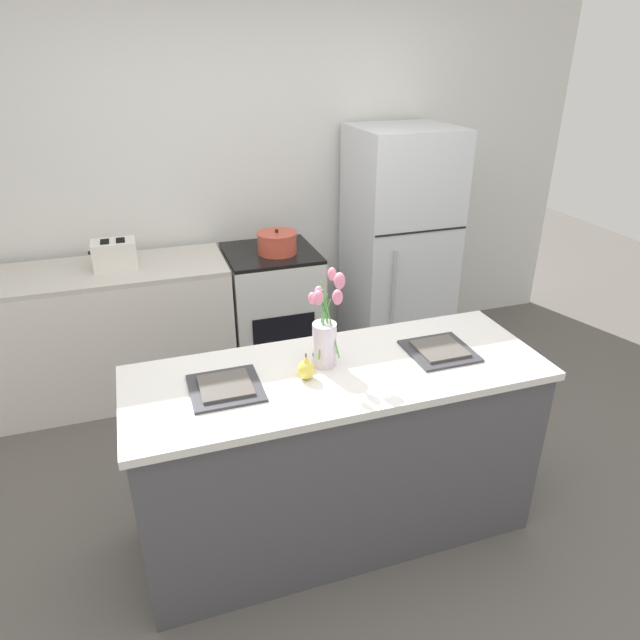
{
  "coord_description": "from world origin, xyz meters",
  "views": [
    {
      "loc": [
        -0.74,
        -1.96,
        2.14
      ],
      "look_at": [
        0.0,
        0.25,
        1.01
      ],
      "focal_mm": 32.0,
      "sensor_mm": 36.0,
      "label": 1
    }
  ],
  "objects_px": {
    "stove_range": "(273,311)",
    "cooking_pot": "(277,243)",
    "plate_setting_right": "(439,350)",
    "flower_vase": "(325,332)",
    "toaster": "(115,254)",
    "plate_setting_left": "(225,387)",
    "refrigerator": "(398,246)",
    "pear_figurine": "(306,369)"
  },
  "relations": [
    {
      "from": "stove_range",
      "to": "cooking_pot",
      "type": "relative_size",
      "value": 3.36
    },
    {
      "from": "plate_setting_right",
      "to": "cooking_pot",
      "type": "relative_size",
      "value": 1.08
    },
    {
      "from": "plate_setting_right",
      "to": "cooking_pot",
      "type": "height_order",
      "value": "cooking_pot"
    },
    {
      "from": "plate_setting_right",
      "to": "flower_vase",
      "type": "bearing_deg",
      "value": 174.01
    },
    {
      "from": "cooking_pot",
      "to": "stove_range",
      "type": "bearing_deg",
      "value": 125.1
    },
    {
      "from": "plate_setting_right",
      "to": "toaster",
      "type": "relative_size",
      "value": 1.02
    },
    {
      "from": "stove_range",
      "to": "plate_setting_left",
      "type": "height_order",
      "value": "plate_setting_left"
    },
    {
      "from": "flower_vase",
      "to": "plate_setting_left",
      "type": "distance_m",
      "value": 0.47
    },
    {
      "from": "refrigerator",
      "to": "cooking_pot",
      "type": "distance_m",
      "value": 0.93
    },
    {
      "from": "pear_figurine",
      "to": "plate_setting_right",
      "type": "xyz_separation_m",
      "value": [
        0.63,
        0.03,
        -0.04
      ]
    },
    {
      "from": "stove_range",
      "to": "plate_setting_left",
      "type": "relative_size",
      "value": 3.12
    },
    {
      "from": "toaster",
      "to": "pear_figurine",
      "type": "bearing_deg",
      "value": -65.86
    },
    {
      "from": "refrigerator",
      "to": "toaster",
      "type": "height_order",
      "value": "refrigerator"
    },
    {
      "from": "stove_range",
      "to": "toaster",
      "type": "bearing_deg",
      "value": 179.78
    },
    {
      "from": "refrigerator",
      "to": "cooking_pot",
      "type": "xyz_separation_m",
      "value": [
        -0.91,
        -0.05,
        0.13
      ]
    },
    {
      "from": "refrigerator",
      "to": "toaster",
      "type": "bearing_deg",
      "value": 179.91
    },
    {
      "from": "pear_figurine",
      "to": "toaster",
      "type": "xyz_separation_m",
      "value": [
        -0.73,
        1.63,
        0.04
      ]
    },
    {
      "from": "plate_setting_left",
      "to": "cooking_pot",
      "type": "height_order",
      "value": "cooking_pot"
    },
    {
      "from": "stove_range",
      "to": "refrigerator",
      "type": "xyz_separation_m",
      "value": [
        0.95,
        0.0,
        0.38
      ]
    },
    {
      "from": "flower_vase",
      "to": "plate_setting_left",
      "type": "relative_size",
      "value": 1.54
    },
    {
      "from": "cooking_pot",
      "to": "pear_figurine",
      "type": "bearing_deg",
      "value": -100.37
    },
    {
      "from": "pear_figurine",
      "to": "toaster",
      "type": "height_order",
      "value": "toaster"
    },
    {
      "from": "flower_vase",
      "to": "toaster",
      "type": "distance_m",
      "value": 1.76
    },
    {
      "from": "flower_vase",
      "to": "plate_setting_right",
      "type": "xyz_separation_m",
      "value": [
        0.52,
        -0.05,
        -0.15
      ]
    },
    {
      "from": "flower_vase",
      "to": "plate_setting_left",
      "type": "height_order",
      "value": "flower_vase"
    },
    {
      "from": "refrigerator",
      "to": "cooking_pot",
      "type": "relative_size",
      "value": 6.24
    },
    {
      "from": "refrigerator",
      "to": "pear_figurine",
      "type": "distance_m",
      "value": 2.02
    },
    {
      "from": "refrigerator",
      "to": "plate_setting_left",
      "type": "distance_m",
      "value": 2.21
    },
    {
      "from": "pear_figurine",
      "to": "plate_setting_right",
      "type": "height_order",
      "value": "pear_figurine"
    },
    {
      "from": "pear_figurine",
      "to": "plate_setting_right",
      "type": "relative_size",
      "value": 0.41
    },
    {
      "from": "flower_vase",
      "to": "toaster",
      "type": "xyz_separation_m",
      "value": [
        -0.84,
        1.54,
        -0.07
      ]
    },
    {
      "from": "refrigerator",
      "to": "toaster",
      "type": "relative_size",
      "value": 5.9
    },
    {
      "from": "flower_vase",
      "to": "pear_figurine",
      "type": "bearing_deg",
      "value": -143.78
    },
    {
      "from": "pear_figurine",
      "to": "toaster",
      "type": "distance_m",
      "value": 1.78
    },
    {
      "from": "pear_figurine",
      "to": "plate_setting_right",
      "type": "bearing_deg",
      "value": 2.45
    },
    {
      "from": "flower_vase",
      "to": "pear_figurine",
      "type": "height_order",
      "value": "flower_vase"
    },
    {
      "from": "plate_setting_right",
      "to": "refrigerator",
      "type": "bearing_deg",
      "value": 70.44
    },
    {
      "from": "plate_setting_left",
      "to": "toaster",
      "type": "height_order",
      "value": "toaster"
    },
    {
      "from": "toaster",
      "to": "cooking_pot",
      "type": "distance_m",
      "value": 1.02
    },
    {
      "from": "refrigerator",
      "to": "flower_vase",
      "type": "relative_size",
      "value": 3.76
    },
    {
      "from": "plate_setting_left",
      "to": "plate_setting_right",
      "type": "relative_size",
      "value": 1.0
    },
    {
      "from": "refrigerator",
      "to": "pear_figurine",
      "type": "bearing_deg",
      "value": -126.52
    }
  ]
}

